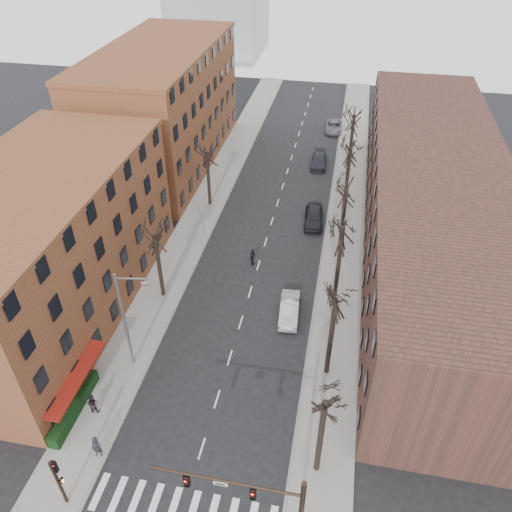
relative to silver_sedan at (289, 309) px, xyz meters
The scene contains 26 objects.
ground 18.06m from the silver_sedan, 102.58° to the right, with size 160.00×160.00×0.00m, color black.
sidewalk_left 21.10m from the silver_sedan, 124.44° to the left, with size 4.00×90.00×0.15m, color gray.
sidewalk_right 17.88m from the silver_sedan, 76.82° to the left, with size 4.00×90.00×0.15m, color gray.
building_left_near 20.77m from the silver_sedan, behind, with size 12.00×26.00×12.00m, color brown.
building_left_far 33.66m from the silver_sedan, 127.05° to the left, with size 12.00×28.00×14.00m, color brown.
building_right 17.82m from the silver_sedan, 45.75° to the left, with size 12.00×50.00×10.00m, color #512B25.
awning_left 17.69m from the silver_sedan, 138.95° to the right, with size 1.20×7.00×0.15m, color maroon.
hedge 18.42m from the silver_sedan, 136.80° to the right, with size 0.80×6.00×1.00m, color black.
tree_right_a 14.11m from the silver_sedan, 74.90° to the right, with size 5.20×5.20×10.00m, color black, non-canonical shape.
tree_right_b 6.74m from the silver_sedan, 56.78° to the right, with size 5.20×5.20×10.80m, color black, non-canonical shape.
tree_right_c 4.45m from the silver_sedan, 33.08° to the left, with size 5.20×5.20×11.60m, color black, non-canonical shape.
tree_right_d 11.05m from the silver_sedan, 70.54° to the left, with size 5.20×5.20×10.00m, color black, non-canonical shape.
tree_right_e 18.77m from the silver_sedan, 78.71° to the left, with size 5.20×5.20×10.80m, color black, non-canonical shape.
tree_right_f 26.66m from the silver_sedan, 82.08° to the left, with size 5.20×5.20×11.60m, color black, non-canonical shape.
tree_left_a 11.56m from the silver_sedan, behind, with size 5.20×5.20×9.50m, color black, non-canonical shape.
tree_left_b 20.05m from the silver_sedan, 125.12° to the left, with size 5.20×5.20×9.50m, color black, non-canonical shape.
signal_mast_arm 19.02m from the silver_sedan, 85.31° to the right, with size 8.14×0.30×7.20m.
signal_pole_left 21.61m from the silver_sedan, 120.46° to the right, with size 0.47×0.44×4.40m.
streetlight 14.00m from the silver_sedan, 145.23° to the right, with size 2.45×0.22×9.03m.
silver_sedan is the anchor object (origin of this frame).
parked_car_near 14.87m from the silver_sedan, 87.80° to the left, with size 2.00×4.98×1.70m, color black.
parked_car_mid 28.66m from the silver_sedan, 90.26° to the left, with size 1.99×4.89×1.42m, color #22232A.
parked_car_far 40.35m from the silver_sedan, 88.60° to the left, with size 2.33×5.05×1.40m, color slate.
pedestrian_a 18.55m from the silver_sedan, 123.85° to the right, with size 0.66×0.43×1.82m, color black.
pedestrian_b 17.29m from the silver_sedan, 134.62° to the right, with size 0.81×0.63×1.67m, color black.
pedestrian_crossing 7.89m from the silver_sedan, 125.04° to the left, with size 1.05×0.44×1.80m, color black.
Camera 1 is at (7.10, -13.53, 30.19)m, focal length 35.00 mm.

